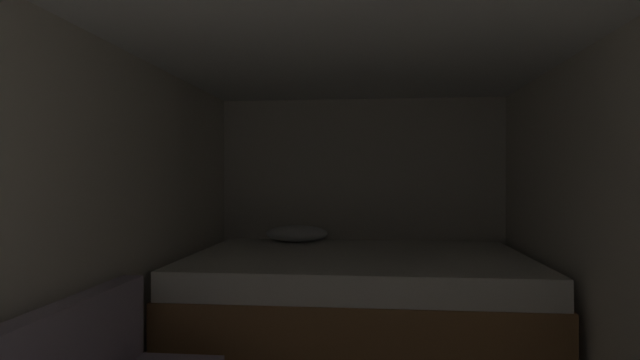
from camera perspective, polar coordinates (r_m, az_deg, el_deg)
wall_back at (r=4.98m, az=4.56°, el=-3.07°), size 2.79×0.05×2.08m
wall_left at (r=2.86m, az=-25.53°, el=-5.57°), size 0.05×5.03×2.08m
ceiling_slab at (r=2.55m, az=3.12°, el=17.97°), size 2.79×5.03×0.05m
bed at (r=4.10m, az=4.15°, el=-13.25°), size 2.57×1.83×0.90m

